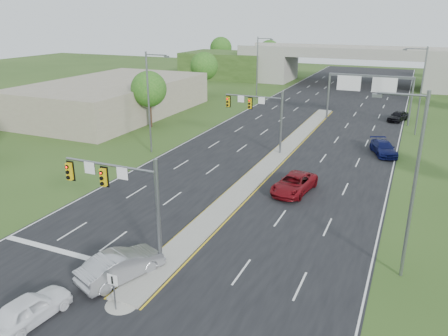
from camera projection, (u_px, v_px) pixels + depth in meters
ground at (161, 267)px, 26.76m from camera, size 240.00×240.00×0.00m
road at (302, 133)px, 56.97m from camera, size 24.00×160.00×0.02m
median at (274, 159)px, 46.58m from camera, size 2.00×54.00×0.16m
median_nose at (122, 303)px, 23.27m from camera, size 2.00×2.00×0.16m
lane_markings at (285, 144)px, 51.94m from camera, size 23.72×160.00×0.01m
signal_mast_near at (124, 191)px, 25.98m from camera, size 6.62×0.60×7.00m
signal_mast_far at (261, 111)px, 47.56m from camera, size 6.62×0.60×7.00m
keep_right_sign at (113, 286)px, 22.34m from camera, size 0.60×0.13×2.20m
sign_gantry at (368, 85)px, 61.26m from camera, size 11.58×0.44×6.67m
overpass at (354, 68)px, 94.64m from camera, size 80.00×14.00×8.10m
lightpole_l_mid at (150, 98)px, 47.03m from camera, size 2.85×0.25×11.00m
lightpole_l_far at (258, 65)px, 77.25m from camera, size 2.85×0.25×11.00m
lightpole_r_near at (411, 179)px, 24.00m from camera, size 2.85×0.25×11.00m
lightpole_r_far at (420, 87)px, 54.22m from camera, size 2.85×0.25×11.00m
tree_l_near at (149, 89)px, 58.52m from camera, size 4.80×4.80×7.60m
tree_l_mid at (204, 66)px, 81.51m from camera, size 5.20×5.20×8.12m
tree_back_a at (221, 48)px, 120.37m from camera, size 6.00×6.00×8.85m
tree_back_b at (269, 51)px, 115.18m from camera, size 5.60×5.60×8.32m
commercial_building at (113, 97)px, 67.52m from camera, size 18.00×30.00×5.00m
car_white at (30, 309)px, 21.81m from camera, size 2.23×4.55×1.49m
car_silver at (121, 265)px, 25.38m from camera, size 3.53×5.51×1.71m
car_far_a at (294, 184)px, 37.77m from camera, size 3.34×5.92×1.56m
car_far_b at (384, 148)px, 48.02m from camera, size 3.73×5.45×1.46m
car_far_c at (398, 116)px, 63.08m from camera, size 3.08×4.67×1.48m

